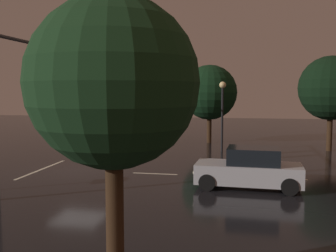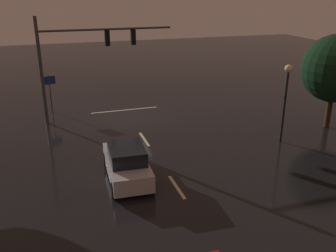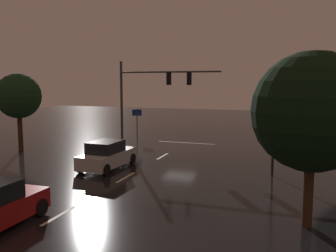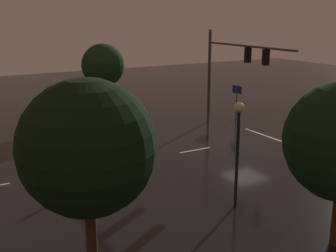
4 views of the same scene
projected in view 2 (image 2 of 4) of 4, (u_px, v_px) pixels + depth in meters
ground_plane at (130, 118)px, 25.90m from camera, size 80.00×80.00×0.00m
traffic_signal_assembly at (84, 50)px, 24.14m from camera, size 8.83×0.47×6.99m
lane_dash_far at (144, 139)px, 22.34m from camera, size 0.16×2.20×0.01m
lane_dash_mid at (177, 187)px, 16.99m from camera, size 0.16×2.20×0.01m
stop_bar at (124, 110)px, 27.66m from camera, size 5.00×0.16×0.01m
car_approaching at (127, 163)px, 17.53m from camera, size 2.08×4.44×1.70m
street_lamp_left_kerb at (286, 88)px, 20.82m from camera, size 0.44×0.44×4.63m
route_sign at (49, 86)px, 26.55m from camera, size 0.90×0.22×2.74m
tree_left_far at (336, 69)px, 22.90m from camera, size 4.23×4.23×6.02m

